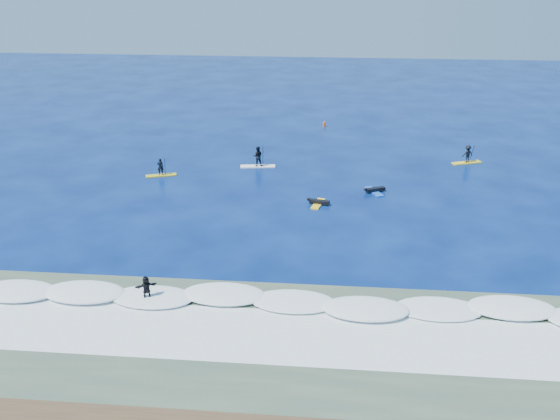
# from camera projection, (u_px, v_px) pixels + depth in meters

# --- Properties ---
(ground) EXTENTS (160.00, 160.00, 0.00)m
(ground) POSITION_uv_depth(u_px,v_px,m) (289.00, 231.00, 44.04)
(ground) COLOR #031245
(ground) RESTS_ON ground
(shallow_water) EXTENTS (90.00, 13.00, 0.01)m
(shallow_water) POSITION_uv_depth(u_px,v_px,m) (267.00, 346.00, 31.15)
(shallow_water) COLOR #394E3E
(shallow_water) RESTS_ON ground
(breaking_wave) EXTENTS (40.00, 6.00, 0.30)m
(breaking_wave) POSITION_uv_depth(u_px,v_px,m) (275.00, 305.00, 34.84)
(breaking_wave) COLOR white
(breaking_wave) RESTS_ON ground
(whitewater) EXTENTS (34.00, 5.00, 0.02)m
(whitewater) POSITION_uv_depth(u_px,v_px,m) (269.00, 335.00, 32.08)
(whitewater) COLOR silver
(whitewater) RESTS_ON ground
(sup_paddler_left) EXTENTS (2.74, 1.48, 1.87)m
(sup_paddler_left) POSITION_uv_depth(u_px,v_px,m) (161.00, 170.00, 54.79)
(sup_paddler_left) COLOR gold
(sup_paddler_left) RESTS_ON ground
(sup_paddler_center) EXTENTS (3.27, 1.23, 2.24)m
(sup_paddler_center) POSITION_uv_depth(u_px,v_px,m) (258.00, 158.00, 57.05)
(sup_paddler_center) COLOR white
(sup_paddler_center) RESTS_ON ground
(sup_paddler_right) EXTENTS (2.90, 1.66, 1.99)m
(sup_paddler_right) POSITION_uv_depth(u_px,v_px,m) (467.00, 155.00, 58.06)
(sup_paddler_right) COLOR yellow
(sup_paddler_right) RESTS_ON ground
(prone_paddler_near) EXTENTS (1.83, 2.38, 0.48)m
(prone_paddler_near) POSITION_uv_depth(u_px,v_px,m) (318.00, 202.00, 48.73)
(prone_paddler_near) COLOR yellow
(prone_paddler_near) RESTS_ON ground
(prone_paddler_far) EXTENTS (1.81, 2.41, 0.50)m
(prone_paddler_far) POSITION_uv_depth(u_px,v_px,m) (374.00, 190.00, 51.22)
(prone_paddler_far) COLOR blue
(prone_paddler_far) RESTS_ON ground
(wave_surfer) EXTENTS (2.05, 1.43, 1.46)m
(wave_surfer) POSITION_uv_depth(u_px,v_px,m) (146.00, 289.00, 34.85)
(wave_surfer) COLOR white
(wave_surfer) RESTS_ON breaking_wave
(marker_buoy) EXTENTS (0.29, 0.29, 0.70)m
(marker_buoy) POSITION_uv_depth(u_px,v_px,m) (324.00, 124.00, 70.46)
(marker_buoy) COLOR #EA4F14
(marker_buoy) RESTS_ON ground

